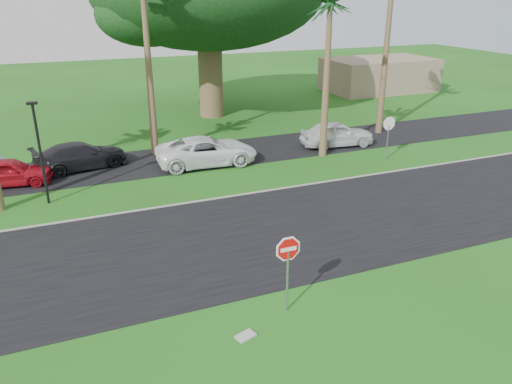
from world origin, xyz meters
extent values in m
plane|color=#204F13|center=(0.00, 0.00, 0.00)|extent=(120.00, 120.00, 0.00)
cube|color=black|center=(0.00, 2.00, 0.01)|extent=(120.00, 8.00, 0.02)
cube|color=black|center=(0.00, 12.50, 0.01)|extent=(120.00, 5.00, 0.02)
cube|color=gray|center=(0.00, 6.05, 0.03)|extent=(120.00, 0.12, 0.06)
cylinder|color=gray|center=(0.50, -3.00, 1.00)|extent=(0.07, 0.07, 2.00)
cylinder|color=white|center=(0.50, -3.00, 2.10)|extent=(1.05, 0.02, 1.05)
cylinder|color=red|center=(0.50, -3.00, 2.10)|extent=(0.90, 0.02, 0.90)
cube|color=white|center=(0.50, -3.00, 2.10)|extent=(0.50, 0.02, 0.12)
cylinder|color=gray|center=(12.00, 8.00, 1.00)|extent=(0.07, 0.07, 2.00)
cylinder|color=white|center=(12.00, 8.00, 2.10)|extent=(1.05, 0.02, 1.05)
cylinder|color=red|center=(12.00, 8.00, 2.10)|extent=(0.90, 0.02, 0.90)
cube|color=white|center=(12.00, 8.00, 2.10)|extent=(0.50, 0.02, 0.12)
cone|color=brown|center=(0.00, 14.00, 4.75)|extent=(0.44, 0.44, 9.50)
cone|color=brown|center=(9.00, 10.00, 4.25)|extent=(0.44, 0.44, 8.50)
cone|color=brown|center=(15.00, 13.00, 6.00)|extent=(0.44, 0.44, 12.00)
cylinder|color=brown|center=(6.00, 22.00, 3.00)|extent=(1.80, 1.80, 6.00)
cylinder|color=black|center=(-6.00, 8.50, 2.25)|extent=(0.12, 0.12, 4.50)
cube|color=black|center=(-6.00, 8.50, 4.58)|extent=(0.45, 0.25, 0.12)
cube|color=gray|center=(24.00, 26.00, 1.50)|extent=(10.00, 6.00, 3.00)
imported|color=#A70D1B|center=(-7.68, 11.58, 0.68)|extent=(4.18, 2.14, 1.36)
imported|color=black|center=(-4.22, 12.86, 0.71)|extent=(5.24, 3.02, 1.43)
imported|color=white|center=(2.27, 10.95, 0.77)|extent=(5.64, 2.81, 1.54)
imported|color=silver|center=(10.73, 11.35, 0.77)|extent=(4.66, 2.29, 1.53)
cube|color=#A09F98|center=(-1.09, -3.70, 0.03)|extent=(0.63, 0.50, 0.06)
camera|label=1|loc=(-5.11, -14.35, 8.98)|focal=35.00mm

